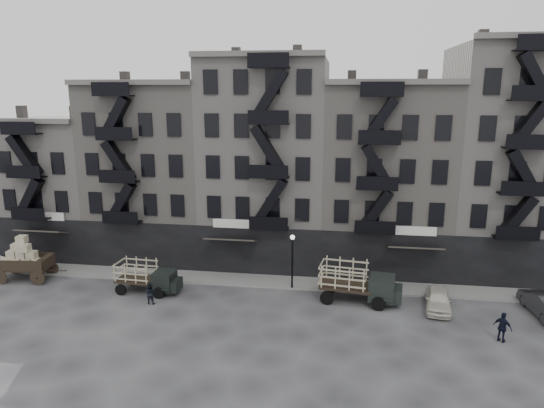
# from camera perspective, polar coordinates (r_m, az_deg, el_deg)

# --- Properties ---
(ground) EXTENTS (140.00, 140.00, 0.00)m
(ground) POSITION_cam_1_polar(r_m,az_deg,el_deg) (35.14, -3.05, -11.38)
(ground) COLOR #38383A
(ground) RESTS_ON ground
(sidewalk) EXTENTS (55.00, 2.50, 0.15)m
(sidewalk) POSITION_cam_1_polar(r_m,az_deg,el_deg) (38.48, -1.96, -8.96)
(sidewalk) COLOR slate
(sidewalk) RESTS_ON ground
(building_west) EXTENTS (10.00, 11.35, 13.20)m
(building_west) POSITION_cam_1_polar(r_m,az_deg,el_deg) (49.59, -24.09, 2.13)
(building_west) COLOR #9E9991
(building_west) RESTS_ON ground
(building_midwest) EXTENTS (10.00, 11.35, 16.20)m
(building_midwest) POSITION_cam_1_polar(r_m,az_deg,el_deg) (44.80, -13.36, 3.79)
(building_midwest) COLOR gray
(building_midwest) RESTS_ON ground
(building_center) EXTENTS (10.00, 11.35, 18.20)m
(building_center) POSITION_cam_1_polar(r_m,az_deg,el_deg) (42.03, -0.59, 4.92)
(building_center) COLOR #9E9991
(building_center) RESTS_ON ground
(building_mideast) EXTENTS (10.00, 11.35, 16.20)m
(building_mideast) POSITION_cam_1_polar(r_m,az_deg,el_deg) (41.86, 13.09, 3.15)
(building_mideast) COLOR gray
(building_mideast) RESTS_ON ground
(building_east) EXTENTS (10.00, 11.35, 19.20)m
(building_east) POSITION_cam_1_polar(r_m,az_deg,el_deg) (43.65, 26.42, 4.50)
(building_east) COLOR #9E9991
(building_east) RESTS_ON ground
(lamp_post) EXTENTS (0.36, 0.36, 4.28)m
(lamp_post) POSITION_cam_1_polar(r_m,az_deg,el_deg) (36.06, 2.41, -5.93)
(lamp_post) COLOR black
(lamp_post) RESTS_ON ground
(horse) EXTENTS (2.27, 1.19, 1.84)m
(horse) POSITION_cam_1_polar(r_m,az_deg,el_deg) (45.38, -29.10, -6.04)
(horse) COLOR silver
(horse) RESTS_ON ground
(wagon) EXTENTS (4.36, 2.61, 3.53)m
(wagon) POSITION_cam_1_polar(r_m,az_deg,el_deg) (42.84, -27.28, -5.38)
(wagon) COLOR black
(wagon) RESTS_ON ground
(stake_truck_west) EXTENTS (4.85, 2.22, 2.38)m
(stake_truck_west) POSITION_cam_1_polar(r_m,az_deg,el_deg) (37.25, -14.56, -8.06)
(stake_truck_west) COLOR black
(stake_truck_west) RESTS_ON ground
(stake_truck_east) EXTENTS (5.88, 2.96, 2.84)m
(stake_truck_east) POSITION_cam_1_polar(r_m,az_deg,el_deg) (34.98, 10.06, -8.80)
(stake_truck_east) COLOR black
(stake_truck_east) RESTS_ON ground
(car_east) EXTENTS (2.18, 4.28, 1.39)m
(car_east) POSITION_cam_1_polar(r_m,az_deg,el_deg) (35.59, 18.97, -10.57)
(car_east) COLOR beige
(car_east) RESTS_ON ground
(pedestrian_mid) EXTENTS (0.80, 0.65, 1.57)m
(pedestrian_mid) POSITION_cam_1_polar(r_m,az_deg,el_deg) (35.51, -14.19, -10.13)
(pedestrian_mid) COLOR black
(pedestrian_mid) RESTS_ON ground
(policeman) EXTENTS (1.14, 1.06, 1.88)m
(policeman) POSITION_cam_1_polar(r_m,az_deg,el_deg) (32.64, 25.50, -12.97)
(policeman) COLOR black
(policeman) RESTS_ON ground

